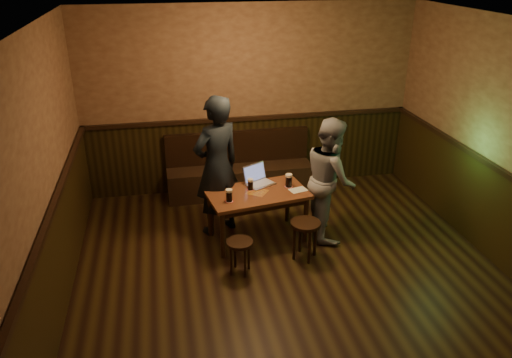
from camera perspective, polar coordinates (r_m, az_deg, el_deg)
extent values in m
cube|color=black|center=(5.57, 5.24, -13.63)|extent=(5.00, 6.00, 0.02)
cube|color=beige|center=(4.44, 6.68, 16.44)|extent=(5.00, 6.00, 0.02)
cube|color=#93684B|center=(7.59, -0.68, 9.03)|extent=(5.00, 0.02, 2.80)
cube|color=#93684B|center=(4.79, -24.26, -2.75)|extent=(0.02, 6.00, 2.80)
cube|color=black|center=(7.83, -0.61, 2.97)|extent=(4.98, 0.04, 1.10)
cube|color=black|center=(5.20, -22.32, -11.10)|extent=(0.04, 5.98, 1.10)
cube|color=black|center=(7.61, -0.59, 6.96)|extent=(4.98, 0.06, 0.06)
cube|color=black|center=(4.90, -23.04, -5.52)|extent=(0.06, 5.98, 0.06)
cube|color=black|center=(7.68, -1.84, -0.13)|extent=(2.20, 0.50, 0.45)
cube|color=black|center=(7.68, -2.14, 3.71)|extent=(2.20, 0.10, 0.50)
cube|color=#5A2F19|center=(6.29, 0.15, -1.68)|extent=(1.35, 0.90, 0.04)
cube|color=black|center=(6.32, 0.15, -2.22)|extent=(1.22, 0.78, 0.07)
cube|color=maroon|center=(6.28, 0.15, -1.48)|extent=(0.32, 0.32, 0.00)
cylinder|color=black|center=(6.06, -3.82, -6.43)|extent=(0.06, 0.06, 0.62)
cylinder|color=black|center=(6.54, -5.29, -4.02)|extent=(0.06, 0.06, 0.62)
cylinder|color=black|center=(6.41, 5.69, -4.64)|extent=(0.06, 0.06, 0.62)
cylinder|color=black|center=(6.87, 3.63, -2.49)|extent=(0.06, 0.06, 0.62)
cylinder|color=black|center=(5.74, -1.87, -7.27)|extent=(0.40, 0.40, 0.04)
cylinder|color=black|center=(5.90, -0.84, -8.61)|extent=(0.03, 0.03, 0.40)
cylinder|color=black|center=(5.94, -2.41, -8.40)|extent=(0.03, 0.03, 0.40)
cylinder|color=black|center=(5.80, -2.87, -9.26)|extent=(0.03, 0.03, 0.40)
cylinder|color=black|center=(5.76, -1.25, -9.49)|extent=(0.03, 0.03, 0.40)
cylinder|color=black|center=(6.00, 5.69, -5.12)|extent=(0.41, 0.41, 0.04)
cylinder|color=black|center=(6.17, 6.78, -6.80)|extent=(0.04, 0.04, 0.47)
cylinder|color=black|center=(6.22, 5.08, -6.40)|extent=(0.04, 0.04, 0.47)
cylinder|color=black|center=(6.07, 4.39, -7.26)|extent=(0.04, 0.04, 0.47)
cylinder|color=black|center=(6.01, 6.13, -7.68)|extent=(0.04, 0.04, 0.47)
cylinder|color=maroon|center=(6.06, -3.08, -2.55)|extent=(0.10, 0.10, 0.00)
cylinder|color=silver|center=(6.06, -3.08, -2.52)|extent=(0.09, 0.09, 0.00)
cylinder|color=black|center=(6.03, -3.09, -1.98)|extent=(0.08, 0.08, 0.13)
cylinder|color=beige|center=(5.99, -3.11, -1.31)|extent=(0.08, 0.08, 0.03)
cylinder|color=maroon|center=(6.34, -0.64, -1.21)|extent=(0.10, 0.10, 0.00)
cylinder|color=silver|center=(6.34, -0.64, -1.19)|extent=(0.08, 0.08, 0.00)
cylinder|color=black|center=(6.32, -0.64, -0.70)|extent=(0.07, 0.07, 0.12)
cylinder|color=beige|center=(6.29, -0.64, -0.11)|extent=(0.07, 0.07, 0.03)
cylinder|color=maroon|center=(6.44, 3.75, -0.87)|extent=(0.11, 0.11, 0.00)
cylinder|color=silver|center=(6.44, 3.75, -0.84)|extent=(0.10, 0.10, 0.00)
cylinder|color=black|center=(6.41, 3.76, -0.27)|extent=(0.08, 0.08, 0.14)
cylinder|color=beige|center=(6.37, 3.78, 0.43)|extent=(0.09, 0.09, 0.03)
cube|color=silver|center=(6.48, 0.48, -0.58)|extent=(0.42, 0.38, 0.02)
cube|color=#B2B2B7|center=(6.47, 0.48, -0.50)|extent=(0.37, 0.32, 0.00)
cube|color=silver|center=(6.51, -0.20, 0.76)|extent=(0.34, 0.23, 0.23)
cube|color=#5766A2|center=(6.50, -0.14, 0.73)|extent=(0.30, 0.20, 0.19)
cube|color=silver|center=(6.36, 4.84, -1.25)|extent=(0.25, 0.20, 0.00)
imported|color=black|center=(6.39, -4.49, 1.45)|extent=(0.81, 0.71, 1.86)
imported|color=gray|center=(6.41, 8.48, 0.07)|extent=(0.67, 0.83, 1.60)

